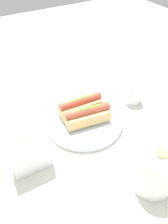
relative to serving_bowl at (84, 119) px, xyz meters
The scene contains 7 objects.
ground_plane 0.03m from the serving_bowl, 49.43° to the right, with size 2.40×2.40×0.00m, color silver.
serving_bowl is the anchor object (origin of this frame).
hotdog_front 0.05m from the serving_bowl, 94.11° to the right, with size 0.15×0.06×0.06m.
hotdog_back 0.05m from the serving_bowl, 85.89° to the left, with size 0.16×0.07×0.06m.
water_glass 0.23m from the serving_bowl, behind, with size 0.07×0.07×0.09m.
paper_towel_roll 0.30m from the serving_bowl, 97.35° to the left, with size 0.11×0.11×0.13m.
napkin_box 0.24m from the serving_bowl, 21.49° to the left, with size 0.11×0.04×0.15m, color white.
Camera 1 is at (0.27, 0.50, 0.55)m, focal length 35.41 mm.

